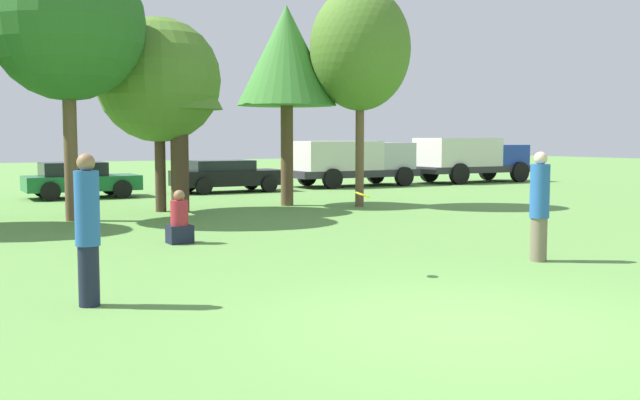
% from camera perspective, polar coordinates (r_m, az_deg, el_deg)
% --- Properties ---
extents(ground_plane, '(120.00, 120.00, 0.00)m').
position_cam_1_polar(ground_plane, '(8.62, 11.19, -9.33)').
color(ground_plane, '#5B8E42').
extents(person_thrower, '(0.30, 0.30, 1.90)m').
position_cam_1_polar(person_thrower, '(9.60, -17.42, -2.08)').
color(person_thrower, '#191E33').
rests_on(person_thrower, ground).
extents(person_catcher, '(0.33, 0.33, 1.86)m').
position_cam_1_polar(person_catcher, '(13.04, 16.51, -0.43)').
color(person_catcher, '#726651').
rests_on(person_catcher, ground).
extents(frisbee, '(0.24, 0.23, 0.12)m').
position_cam_1_polar(frisbee, '(11.17, 3.31, 0.40)').
color(frisbee, yellow).
extents(bystander_sitting, '(0.47, 0.39, 1.06)m').
position_cam_1_polar(bystander_sitting, '(14.96, -10.74, -1.66)').
color(bystander_sitting, '#191E33').
rests_on(bystander_sitting, ground).
extents(tree_2, '(3.83, 3.83, 6.83)m').
position_cam_1_polar(tree_2, '(19.82, -18.85, 12.67)').
color(tree_2, brown).
rests_on(tree_2, ground).
extents(tree_3, '(3.48, 3.48, 5.44)m').
position_cam_1_polar(tree_3, '(21.48, -12.29, 8.96)').
color(tree_3, '#473323').
rests_on(tree_3, ground).
extents(tree_4, '(2.44, 2.44, 5.32)m').
position_cam_1_polar(tree_4, '(21.28, -10.83, 9.80)').
color(tree_4, '#473323').
rests_on(tree_4, ground).
extents(tree_5, '(3.04, 3.04, 6.11)m').
position_cam_1_polar(tree_5, '(23.00, -2.58, 10.92)').
color(tree_5, brown).
rests_on(tree_5, ground).
extents(tree_6, '(3.03, 3.03, 6.61)m').
position_cam_1_polar(tree_6, '(22.68, 3.10, 11.49)').
color(tree_6, brown).
rests_on(tree_6, ground).
extents(parked_car_green, '(3.86, 2.14, 1.25)m').
position_cam_1_polar(parked_car_green, '(27.09, -18.01, 1.53)').
color(parked_car_green, '#196633').
rests_on(parked_car_green, ground).
extents(parked_car_black, '(4.29, 2.08, 1.23)m').
position_cam_1_polar(parked_car_black, '(28.80, -7.18, 1.90)').
color(parked_car_black, black).
rests_on(parked_car_black, ground).
extents(delivery_truck_silver, '(5.76, 2.69, 1.95)m').
position_cam_1_polar(delivery_truck_silver, '(32.12, 2.43, 3.09)').
color(delivery_truck_silver, '#2D2D33').
rests_on(delivery_truck_silver, ground).
extents(delivery_truck_blue, '(5.82, 2.66, 2.08)m').
position_cam_1_polar(delivery_truck_blue, '(35.59, 11.44, 3.25)').
color(delivery_truck_blue, '#2D2D33').
rests_on(delivery_truck_blue, ground).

